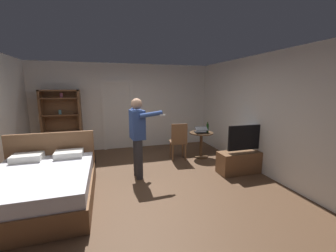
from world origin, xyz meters
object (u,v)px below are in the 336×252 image
wooden_chair (179,140)px  person_blue_shirt (138,133)px  bed (42,186)px  suitcase_dark (81,160)px  bookshelf (62,120)px  bottle_on_table (208,128)px  laptop (201,131)px  tv_flatscreen (245,159)px  side_table (201,140)px

wooden_chair → person_blue_shirt: (-1.18, -0.77, 0.42)m
bed → suitcase_dark: size_ratio=3.21×
bookshelf → bottle_on_table: bookshelf is taller
bookshelf → bed: bearing=-87.7°
bottle_on_table → bed: bearing=-160.4°
wooden_chair → suitcase_dark: 2.48m
bed → bookshelf: (-0.11, 2.75, 0.70)m
bookshelf → suitcase_dark: bookshelf is taller
wooden_chair → person_blue_shirt: 1.47m
laptop → wooden_chair: size_ratio=0.39×
person_blue_shirt → laptop: bearing=23.0°
bookshelf → tv_flatscreen: bearing=-31.8°
bookshelf → side_table: (3.67, -1.36, -0.53)m
person_blue_shirt → bookshelf: bearing=130.0°
laptop → side_table: bearing=47.4°
bookshelf → wooden_chair: bearing=-25.0°
wooden_chair → laptop: bearing=-0.2°
wooden_chair → suitcase_dark: wooden_chair is taller
bookshelf → side_table: size_ratio=2.64×
bed → wooden_chair: size_ratio=1.97×
bed → laptop: bed is taller
tv_flatscreen → side_table: 1.36m
side_table → wooden_chair: (-0.68, -0.04, 0.07)m
suitcase_dark → tv_flatscreen: bearing=-10.7°
side_table → tv_flatscreen: bearing=-67.3°
side_table → bed: bearing=-158.6°
bottle_on_table → wooden_chair: (-0.82, 0.04, -0.28)m
laptop → suitcase_dark: bearing=176.4°
suitcase_dark → person_blue_shirt: bearing=-27.1°
bed → suitcase_dark: 1.61m
suitcase_dark → wooden_chair: bearing=5.8°
bed → tv_flatscreen: 4.08m
side_table → laptop: (-0.04, -0.04, 0.28)m
laptop → wooden_chair: bearing=179.8°
tv_flatscreen → laptop: tv_flatscreen is taller
side_table → bookshelf: bearing=159.7°
bookshelf → tv_flatscreen: (4.19, -2.60, -0.70)m
bottle_on_table → person_blue_shirt: bearing=-159.8°
tv_flatscreen → bottle_on_table: tv_flatscreen is taller
bottle_on_table → wooden_chair: size_ratio=0.30×
tv_flatscreen → laptop: bearing=114.9°
bed → side_table: (3.56, 1.39, 0.17)m
bookshelf → wooden_chair: 3.34m
side_table → suitcase_dark: side_table is taller
side_table → person_blue_shirt: bearing=-156.3°
suitcase_dark → bookshelf: bearing=124.8°
bookshelf → person_blue_shirt: bearing=-50.0°
tv_flatscreen → bookshelf: bearing=148.2°
tv_flatscreen → suitcase_dark: bearing=159.1°
laptop → wooden_chair: wooden_chair is taller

